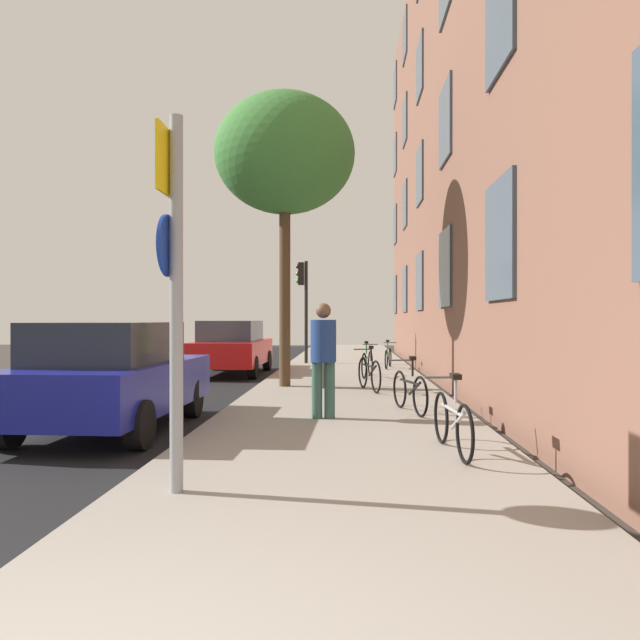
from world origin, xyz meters
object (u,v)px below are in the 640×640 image
(bicycle_3, at_px, (367,363))
(bicycle_4, at_px, (388,357))
(car_1, at_px, (232,347))
(car_0, at_px, (112,375))
(bicycle_0, at_px, (452,422))
(bicycle_1, at_px, (410,390))
(traffic_light, at_px, (303,293))
(pedestrian_1, at_px, (328,349))
(sign_post, at_px, (174,274))
(tree_near, at_px, (285,155))
(bicycle_2, at_px, (369,373))
(pedestrian_0, at_px, (323,352))

(bicycle_3, bearing_deg, bicycle_4, 75.81)
(bicycle_3, bearing_deg, car_1, 156.38)
(car_0, bearing_deg, bicycle_3, 61.28)
(bicycle_0, relative_size, bicycle_1, 1.04)
(traffic_light, relative_size, car_0, 0.90)
(bicycle_0, distance_m, pedestrian_1, 6.62)
(bicycle_1, distance_m, bicycle_4, 9.00)
(sign_post, xyz_separation_m, car_1, (-1.94, 12.44, -1.24))
(bicycle_1, height_order, bicycle_3, bicycle_3)
(traffic_light, bearing_deg, tree_near, -88.96)
(tree_near, relative_size, pedestrian_1, 4.40)
(bicycle_1, bearing_deg, tree_near, 123.82)
(bicycle_1, xyz_separation_m, bicycle_2, (-0.57, 3.00, 0.02))
(pedestrian_0, relative_size, car_0, 0.45)
(bicycle_0, relative_size, pedestrian_0, 0.94)
(bicycle_1, xyz_separation_m, pedestrian_1, (-1.50, 3.38, 0.51))
(tree_near, height_order, bicycle_3, tree_near)
(bicycle_4, xyz_separation_m, car_1, (-4.77, -1.24, 0.38))
(tree_near, distance_m, bicycle_0, 8.81)
(bicycle_0, xyz_separation_m, bicycle_4, (0.05, 12.00, -0.02))
(pedestrian_0, bearing_deg, bicycle_4, 80.30)
(traffic_light, distance_m, car_1, 4.14)
(pedestrian_1, bearing_deg, pedestrian_0, -88.87)
(bicycle_0, xyz_separation_m, bicycle_3, (-0.71, 9.00, 0.01))
(pedestrian_0, distance_m, car_1, 8.99)
(tree_near, height_order, car_1, tree_near)
(bicycle_1, distance_m, pedestrian_0, 1.70)
(sign_post, height_order, car_1, sign_post)
(bicycle_3, height_order, car_0, car_0)
(car_0, bearing_deg, tree_near, 68.12)
(car_1, bearing_deg, car_0, -90.01)
(bicycle_0, height_order, pedestrian_1, pedestrian_1)
(bicycle_2, xyz_separation_m, pedestrian_1, (-0.92, 0.38, 0.50))
(bicycle_1, relative_size, pedestrian_1, 1.06)
(tree_near, relative_size, bicycle_2, 4.01)
(bicycle_0, bearing_deg, pedestrian_0, 124.49)
(bicycle_1, bearing_deg, traffic_light, 103.48)
(traffic_light, bearing_deg, bicycle_3, -67.06)
(pedestrian_0, height_order, pedestrian_1, pedestrian_0)
(bicycle_3, height_order, pedestrian_0, pedestrian_0)
(sign_post, relative_size, pedestrian_0, 1.87)
(bicycle_3, xyz_separation_m, car_1, (-4.01, 1.75, 0.35))
(bicycle_0, height_order, car_1, car_1)
(traffic_light, height_order, pedestrian_1, traffic_light)
(traffic_light, height_order, bicycle_4, traffic_light)
(bicycle_2, height_order, car_0, car_0)
(sign_post, xyz_separation_m, pedestrian_1, (1.10, 8.07, -1.09))
(car_0, distance_m, car_1, 9.08)
(bicycle_1, distance_m, car_1, 8.99)
(car_1, bearing_deg, bicycle_1, -59.68)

